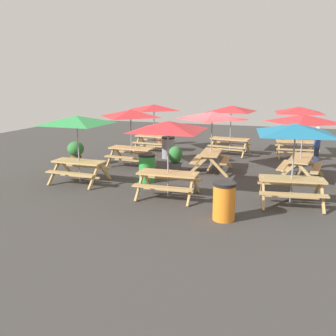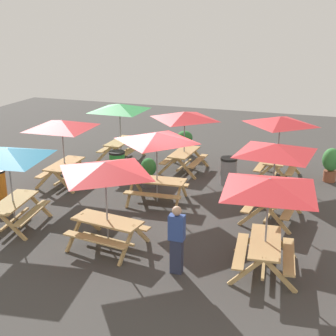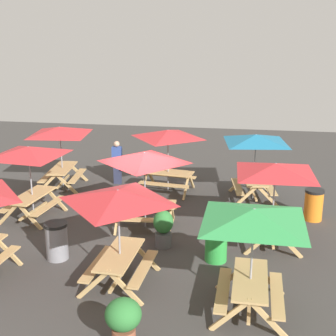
{
  "view_description": "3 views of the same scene",
  "coord_description": "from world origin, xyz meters",
  "px_view_note": "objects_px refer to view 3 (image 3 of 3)",
  "views": [
    {
      "loc": [
        -3.13,
        14.03,
        3.46
      ],
      "look_at": [
        0.32,
        3.75,
        0.9
      ],
      "focal_mm": 40.0,
      "sensor_mm": 36.0,
      "label": 1
    },
    {
      "loc": [
        -13.21,
        -4.78,
        5.75
      ],
      "look_at": [
        0.6,
        0.01,
        0.9
      ],
      "focal_mm": 50.0,
      "sensor_mm": 36.0,
      "label": 2
    },
    {
      "loc": [
        12.43,
        2.9,
        5.64
      ],
      "look_at": [
        -3.46,
        0.23,
        0.9
      ],
      "focal_mm": 50.0,
      "sensor_mm": 36.0,
      "label": 3
    }
  ],
  "objects_px": {
    "potted_plant_2": "(123,320)",
    "trash_bin_green": "(216,242)",
    "picnic_table_1": "(275,174)",
    "picnic_table_7": "(254,223)",
    "picnic_table_8": "(145,163)",
    "potted_plant_1": "(163,227)",
    "trash_bin_orange": "(314,205)",
    "picnic_table_0": "(168,138)",
    "picnic_table_3": "(256,143)",
    "picnic_table_2": "(60,135)",
    "person_standing": "(117,161)",
    "picnic_table_4": "(29,156)",
    "picnic_table_5": "(118,203)",
    "trash_bin_gray": "(57,241)"
  },
  "relations": [
    {
      "from": "picnic_table_8",
      "to": "potted_plant_1",
      "type": "height_order",
      "value": "picnic_table_8"
    },
    {
      "from": "picnic_table_2",
      "to": "picnic_table_7",
      "type": "relative_size",
      "value": 0.99
    },
    {
      "from": "picnic_table_1",
      "to": "picnic_table_4",
      "type": "bearing_deg",
      "value": -97.11
    },
    {
      "from": "picnic_table_1",
      "to": "picnic_table_7",
      "type": "bearing_deg",
      "value": -11.76
    },
    {
      "from": "picnic_table_2",
      "to": "picnic_table_4",
      "type": "bearing_deg",
      "value": -1.73
    },
    {
      "from": "picnic_table_5",
      "to": "person_standing",
      "type": "distance_m",
      "value": 7.54
    },
    {
      "from": "trash_bin_orange",
      "to": "picnic_table_2",
      "type": "bearing_deg",
      "value": -101.03
    },
    {
      "from": "picnic_table_7",
      "to": "potted_plant_2",
      "type": "relative_size",
      "value": 2.83
    },
    {
      "from": "picnic_table_5",
      "to": "person_standing",
      "type": "bearing_deg",
      "value": -161.33
    },
    {
      "from": "picnic_table_3",
      "to": "picnic_table_8",
      "type": "relative_size",
      "value": 1.2
    },
    {
      "from": "person_standing",
      "to": "picnic_table_4",
      "type": "bearing_deg",
      "value": 65.24
    },
    {
      "from": "potted_plant_2",
      "to": "picnic_table_5",
      "type": "bearing_deg",
      "value": -163.38
    },
    {
      "from": "picnic_table_8",
      "to": "picnic_table_3",
      "type": "bearing_deg",
      "value": 39.42
    },
    {
      "from": "trash_bin_gray",
      "to": "trash_bin_orange",
      "type": "distance_m",
      "value": 7.77
    },
    {
      "from": "picnic_table_1",
      "to": "picnic_table_4",
      "type": "relative_size",
      "value": 1.01
    },
    {
      "from": "picnic_table_4",
      "to": "potted_plant_1",
      "type": "distance_m",
      "value": 4.79
    },
    {
      "from": "potted_plant_2",
      "to": "person_standing",
      "type": "height_order",
      "value": "person_standing"
    },
    {
      "from": "picnic_table_3",
      "to": "picnic_table_7",
      "type": "xyz_separation_m",
      "value": [
        6.93,
        -0.13,
        0.0
      ]
    },
    {
      "from": "picnic_table_3",
      "to": "picnic_table_7",
      "type": "relative_size",
      "value": 0.99
    },
    {
      "from": "picnic_table_2",
      "to": "person_standing",
      "type": "bearing_deg",
      "value": 105.53
    },
    {
      "from": "picnic_table_1",
      "to": "picnic_table_7",
      "type": "relative_size",
      "value": 1.0
    },
    {
      "from": "picnic_table_7",
      "to": "potted_plant_1",
      "type": "xyz_separation_m",
      "value": [
        -2.73,
        -2.3,
        -1.42
      ]
    },
    {
      "from": "picnic_table_0",
      "to": "picnic_table_5",
      "type": "distance_m",
      "value": 6.55
    },
    {
      "from": "trash_bin_orange",
      "to": "potted_plant_1",
      "type": "bearing_deg",
      "value": -58.31
    },
    {
      "from": "person_standing",
      "to": "picnic_table_0",
      "type": "bearing_deg",
      "value": 162.75
    },
    {
      "from": "picnic_table_3",
      "to": "potted_plant_1",
      "type": "bearing_deg",
      "value": -38.13
    },
    {
      "from": "picnic_table_3",
      "to": "potted_plant_1",
      "type": "xyz_separation_m",
      "value": [
        4.2,
        -2.43,
        -1.42
      ]
    },
    {
      "from": "trash_bin_gray",
      "to": "trash_bin_green",
      "type": "relative_size",
      "value": 1.0
    },
    {
      "from": "picnic_table_0",
      "to": "potted_plant_1",
      "type": "xyz_separation_m",
      "value": [
        4.46,
        0.62,
        -1.42
      ]
    },
    {
      "from": "picnic_table_0",
      "to": "picnic_table_4",
      "type": "height_order",
      "value": "same"
    },
    {
      "from": "picnic_table_1",
      "to": "person_standing",
      "type": "xyz_separation_m",
      "value": [
        -4.41,
        -5.58,
        -1.1
      ]
    },
    {
      "from": "picnic_table_3",
      "to": "potted_plant_1",
      "type": "relative_size",
      "value": 2.71
    },
    {
      "from": "potted_plant_2",
      "to": "trash_bin_green",
      "type": "bearing_deg",
      "value": 158.9
    },
    {
      "from": "picnic_table_3",
      "to": "person_standing",
      "type": "xyz_separation_m",
      "value": [
        -0.89,
        -5.11,
        -1.1
      ]
    },
    {
      "from": "trash_bin_green",
      "to": "potted_plant_2",
      "type": "relative_size",
      "value": 0.98
    },
    {
      "from": "picnic_table_2",
      "to": "picnic_table_7",
      "type": "height_order",
      "value": "same"
    },
    {
      "from": "trash_bin_green",
      "to": "picnic_table_4",
      "type": "bearing_deg",
      "value": -108.18
    },
    {
      "from": "picnic_table_1",
      "to": "picnic_table_0",
      "type": "bearing_deg",
      "value": -138.99
    },
    {
      "from": "trash_bin_green",
      "to": "potted_plant_2",
      "type": "height_order",
      "value": "potted_plant_2"
    },
    {
      "from": "picnic_table_1",
      "to": "picnic_table_2",
      "type": "height_order",
      "value": "same"
    },
    {
      "from": "picnic_table_3",
      "to": "person_standing",
      "type": "distance_m",
      "value": 5.3
    },
    {
      "from": "potted_plant_1",
      "to": "potted_plant_2",
      "type": "xyz_separation_m",
      "value": [
        4.29,
        0.02,
        0.02
      ]
    },
    {
      "from": "picnic_table_2",
      "to": "potted_plant_2",
      "type": "height_order",
      "value": "picnic_table_2"
    },
    {
      "from": "trash_bin_green",
      "to": "picnic_table_2",
      "type": "bearing_deg",
      "value": -129.08
    },
    {
      "from": "picnic_table_2",
      "to": "picnic_table_4",
      "type": "xyz_separation_m",
      "value": [
        2.99,
        0.22,
        0.0
      ]
    },
    {
      "from": "picnic_table_8",
      "to": "trash_bin_gray",
      "type": "relative_size",
      "value": 2.38
    },
    {
      "from": "trash_bin_orange",
      "to": "picnic_table_7",
      "type": "bearing_deg",
      "value": -19.95
    },
    {
      "from": "picnic_table_8",
      "to": "trash_bin_orange",
      "type": "relative_size",
      "value": 2.38
    },
    {
      "from": "picnic_table_4",
      "to": "potted_plant_2",
      "type": "height_order",
      "value": "picnic_table_4"
    },
    {
      "from": "picnic_table_3",
      "to": "picnic_table_5",
      "type": "bearing_deg",
      "value": -34.11
    }
  ]
}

